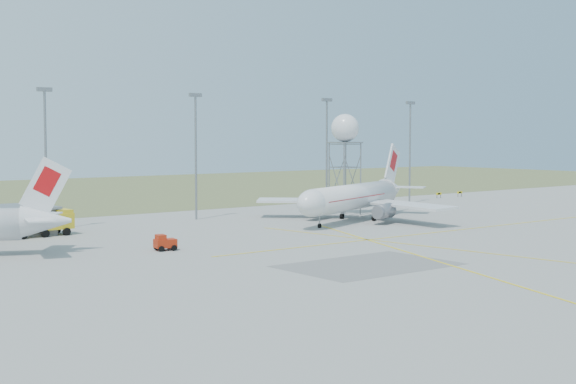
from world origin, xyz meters
TOP-DOWN VIEW (x-y plane):
  - grass_strip at (0.00, 140.00)m, footprint 400.00×120.00m
  - mast_a at (-35.00, 66.00)m, footprint 2.20×0.50m
  - mast_b at (-10.00, 66.00)m, footprint 2.20×0.50m
  - mast_c at (18.00, 66.00)m, footprint 2.20×0.50m
  - mast_d at (40.00, 66.00)m, footprint 2.20×0.50m
  - taxi_sign_near at (55.60, 72.00)m, footprint 1.60×0.17m
  - taxi_sign_far at (62.60, 72.00)m, footprint 1.60×0.17m
  - airliner_main at (8.82, 48.58)m, footprint 34.79×32.59m
  - radar_tower at (14.08, 56.66)m, footprint 4.79×4.79m
  - fire_truck at (-38.04, 60.02)m, footprint 8.89×3.99m
  - baggage_tug at (-31.56, 37.84)m, footprint 2.70×2.31m

SIDE VIEW (x-z plane):
  - grass_strip at x=0.00m, z-range 0.00..0.03m
  - baggage_tug at x=-31.56m, z-range -0.23..1.69m
  - taxi_sign_near at x=55.60m, z-range 0.29..1.49m
  - taxi_sign_far at x=62.60m, z-range 0.29..1.49m
  - fire_truck at x=-38.04m, z-range -0.07..3.42m
  - airliner_main at x=8.82m, z-range -2.38..9.91m
  - radar_tower at x=14.08m, z-range 1.06..18.42m
  - mast_a at x=-35.00m, z-range 1.82..22.32m
  - mast_b at x=-10.00m, z-range 1.82..22.32m
  - mast_c at x=18.00m, z-range 1.82..22.32m
  - mast_d at x=40.00m, z-range 1.82..22.32m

